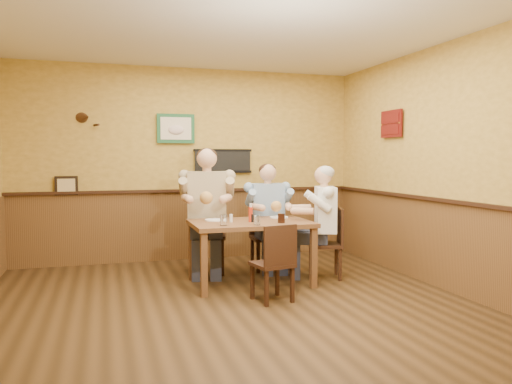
{
  "coord_description": "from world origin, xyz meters",
  "views": [
    {
      "loc": [
        -1.21,
        -4.79,
        1.51
      ],
      "look_at": [
        0.49,
        0.77,
        1.1
      ],
      "focal_mm": 35.0,
      "sensor_mm": 36.0,
      "label": 1
    }
  ],
  "objects_px": {
    "dining_table": "(251,229)",
    "diner_blue_polo": "(267,222)",
    "chair_near_side": "(272,262)",
    "water_glass_left": "(224,220)",
    "diner_white_elder": "(325,228)",
    "salt_shaker": "(231,218)",
    "chair_right_end": "(325,243)",
    "pepper_shaker": "(252,218)",
    "chair_back_right": "(267,236)",
    "chair_back_left": "(207,234)",
    "cola_tumbler": "(281,218)",
    "water_glass_mid": "(257,220)",
    "diner_tan_shirt": "(207,217)",
    "hot_sauce_bottle": "(251,214)"
  },
  "relations": [
    {
      "from": "diner_blue_polo",
      "to": "chair_back_right",
      "type": "bearing_deg",
      "value": 0.0
    },
    {
      "from": "chair_right_end",
      "to": "diner_white_elder",
      "type": "xyz_separation_m",
      "value": [
        0.0,
        0.0,
        0.19
      ]
    },
    {
      "from": "pepper_shaker",
      "to": "hot_sauce_bottle",
      "type": "bearing_deg",
      "value": 138.73
    },
    {
      "from": "cola_tumbler",
      "to": "diner_white_elder",
      "type": "bearing_deg",
      "value": 20.7
    },
    {
      "from": "chair_back_right",
      "to": "diner_tan_shirt",
      "type": "relative_size",
      "value": 0.61
    },
    {
      "from": "salt_shaker",
      "to": "chair_near_side",
      "type": "bearing_deg",
      "value": -70.87
    },
    {
      "from": "chair_back_right",
      "to": "diner_blue_polo",
      "type": "height_order",
      "value": "diner_blue_polo"
    },
    {
      "from": "chair_right_end",
      "to": "salt_shaker",
      "type": "distance_m",
      "value": 1.27
    },
    {
      "from": "chair_back_right",
      "to": "diner_blue_polo",
      "type": "xyz_separation_m",
      "value": [
        0.0,
        0.0,
        0.19
      ]
    },
    {
      "from": "diner_tan_shirt",
      "to": "pepper_shaker",
      "type": "bearing_deg",
      "value": -52.15
    },
    {
      "from": "chair_right_end",
      "to": "diner_blue_polo",
      "type": "height_order",
      "value": "diner_blue_polo"
    },
    {
      "from": "chair_near_side",
      "to": "salt_shaker",
      "type": "xyz_separation_m",
      "value": [
        -0.26,
        0.74,
        0.39
      ]
    },
    {
      "from": "chair_back_left",
      "to": "pepper_shaker",
      "type": "relative_size",
      "value": 11.07
    },
    {
      "from": "chair_back_left",
      "to": "diner_white_elder",
      "type": "relative_size",
      "value": 0.81
    },
    {
      "from": "chair_near_side",
      "to": "salt_shaker",
      "type": "height_order",
      "value": "salt_shaker"
    },
    {
      "from": "chair_back_right",
      "to": "cola_tumbler",
      "type": "xyz_separation_m",
      "value": [
        -0.13,
        -0.92,
        0.36
      ]
    },
    {
      "from": "diner_tan_shirt",
      "to": "water_glass_mid",
      "type": "xyz_separation_m",
      "value": [
        0.35,
        -1.06,
        0.08
      ]
    },
    {
      "from": "chair_back_right",
      "to": "water_glass_mid",
      "type": "xyz_separation_m",
      "value": [
        -0.46,
        -1.01,
        0.36
      ]
    },
    {
      "from": "chair_right_end",
      "to": "diner_tan_shirt",
      "type": "bearing_deg",
      "value": -99.78
    },
    {
      "from": "chair_right_end",
      "to": "pepper_shaker",
      "type": "distance_m",
      "value": 1.04
    },
    {
      "from": "diner_blue_polo",
      "to": "salt_shaker",
      "type": "height_order",
      "value": "diner_blue_polo"
    },
    {
      "from": "diner_blue_polo",
      "to": "diner_white_elder",
      "type": "relative_size",
      "value": 1.01
    },
    {
      "from": "cola_tumbler",
      "to": "water_glass_mid",
      "type": "bearing_deg",
      "value": -163.75
    },
    {
      "from": "dining_table",
      "to": "diner_blue_polo",
      "type": "height_order",
      "value": "diner_blue_polo"
    },
    {
      "from": "diner_tan_shirt",
      "to": "water_glass_left",
      "type": "bearing_deg",
      "value": -78.06
    },
    {
      "from": "dining_table",
      "to": "chair_right_end",
      "type": "height_order",
      "value": "chair_right_end"
    },
    {
      "from": "dining_table",
      "to": "water_glass_left",
      "type": "relative_size",
      "value": 11.68
    },
    {
      "from": "dining_table",
      "to": "chair_near_side",
      "type": "distance_m",
      "value": 0.79
    },
    {
      "from": "dining_table",
      "to": "salt_shaker",
      "type": "bearing_deg",
      "value": -178.02
    },
    {
      "from": "water_glass_left",
      "to": "cola_tumbler",
      "type": "bearing_deg",
      "value": 1.82
    },
    {
      "from": "chair_back_left",
      "to": "water_glass_left",
      "type": "relative_size",
      "value": 8.52
    },
    {
      "from": "chair_back_left",
      "to": "diner_white_elder",
      "type": "distance_m",
      "value": 1.53
    },
    {
      "from": "chair_back_right",
      "to": "water_glass_mid",
      "type": "distance_m",
      "value": 1.17
    },
    {
      "from": "diner_tan_shirt",
      "to": "hot_sauce_bottle",
      "type": "relative_size",
      "value": 7.44
    },
    {
      "from": "chair_near_side",
      "to": "diner_blue_polo",
      "type": "relative_size",
      "value": 0.64
    },
    {
      "from": "diner_white_elder",
      "to": "hot_sauce_bottle",
      "type": "xyz_separation_m",
      "value": [
        -0.99,
        -0.07,
        0.22
      ]
    },
    {
      "from": "water_glass_mid",
      "to": "hot_sauce_bottle",
      "type": "relative_size",
      "value": 0.57
    },
    {
      "from": "chair_back_right",
      "to": "diner_blue_polo",
      "type": "bearing_deg",
      "value": 0.0
    },
    {
      "from": "diner_blue_polo",
      "to": "salt_shaker",
      "type": "distance_m",
      "value": 0.98
    },
    {
      "from": "dining_table",
      "to": "diner_white_elder",
      "type": "height_order",
      "value": "diner_white_elder"
    },
    {
      "from": "cola_tumbler",
      "to": "salt_shaker",
      "type": "height_order",
      "value": "cola_tumbler"
    },
    {
      "from": "chair_right_end",
      "to": "water_glass_left",
      "type": "distance_m",
      "value": 1.44
    },
    {
      "from": "chair_right_end",
      "to": "diner_blue_polo",
      "type": "xyz_separation_m",
      "value": [
        -0.54,
        0.67,
        0.2
      ]
    },
    {
      "from": "water_glass_left",
      "to": "diner_blue_polo",
      "type": "bearing_deg",
      "value": 48.92
    },
    {
      "from": "pepper_shaker",
      "to": "water_glass_left",
      "type": "bearing_deg",
      "value": -153.53
    },
    {
      "from": "chair_back_left",
      "to": "chair_back_right",
      "type": "height_order",
      "value": "chair_back_left"
    },
    {
      "from": "diner_blue_polo",
      "to": "chair_back_left",
      "type": "bearing_deg",
      "value": -179.79
    },
    {
      "from": "pepper_shaker",
      "to": "chair_back_right",
      "type": "bearing_deg",
      "value": 59.84
    },
    {
      "from": "pepper_shaker",
      "to": "diner_blue_polo",
      "type": "bearing_deg",
      "value": 59.84
    },
    {
      "from": "chair_near_side",
      "to": "water_glass_left",
      "type": "xyz_separation_m",
      "value": [
        -0.4,
        0.49,
        0.4
      ]
    }
  ]
}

